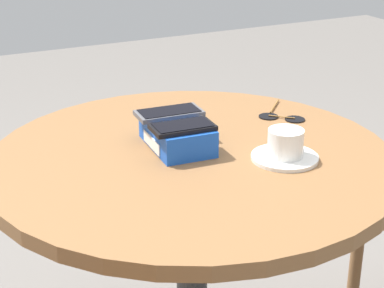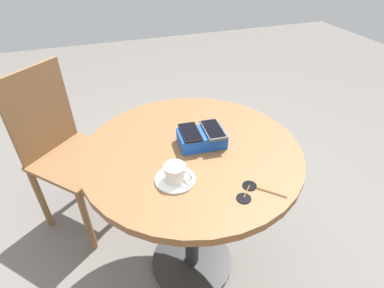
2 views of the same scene
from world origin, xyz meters
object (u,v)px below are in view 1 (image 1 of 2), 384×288
(phone_box, at_px, (177,134))
(saucer, at_px, (285,157))
(coffee_cup, at_px, (286,142))
(round_table, at_px, (192,217))
(phone_black, at_px, (183,127))
(sunglasses, at_px, (281,117))
(phone_gray, at_px, (169,113))

(phone_box, distance_m, saucer, 0.23)
(phone_box, bearing_deg, coffee_cup, 47.34)
(round_table, xyz_separation_m, saucer, (0.11, 0.15, 0.16))
(phone_black, relative_size, coffee_cup, 1.54)
(coffee_cup, relative_size, sunglasses, 0.55)
(round_table, relative_size, saucer, 6.19)
(phone_gray, height_order, coffee_cup, phone_gray)
(saucer, bearing_deg, sunglasses, 147.90)
(coffee_cup, bearing_deg, round_table, -125.61)
(phone_gray, relative_size, saucer, 1.07)
(round_table, bearing_deg, saucer, 53.63)
(sunglasses, bearing_deg, saucer, -32.10)
(phone_black, height_order, saucer, phone_black)
(phone_black, bearing_deg, round_table, 95.57)
(phone_box, distance_m, sunglasses, 0.31)
(phone_box, bearing_deg, phone_gray, 176.44)
(round_table, bearing_deg, sunglasses, 108.80)
(saucer, height_order, coffee_cup, coffee_cup)
(round_table, height_order, phone_black, phone_black)
(phone_gray, relative_size, sunglasses, 0.93)
(round_table, xyz_separation_m, phone_gray, (-0.09, -0.01, 0.21))
(phone_black, height_order, sunglasses, phone_black)
(phone_black, bearing_deg, saucer, 57.58)
(round_table, relative_size, phone_gray, 5.81)
(round_table, distance_m, coffee_cup, 0.27)
(phone_black, xyz_separation_m, sunglasses, (-0.10, 0.31, -0.06))
(phone_box, distance_m, phone_gray, 0.06)
(phone_gray, bearing_deg, sunglasses, 91.49)
(phone_box, relative_size, coffee_cup, 2.16)
(phone_box, xyz_separation_m, coffee_cup, (0.16, 0.17, 0.01))
(sunglasses, bearing_deg, round_table, -71.20)
(round_table, height_order, phone_box, phone_box)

